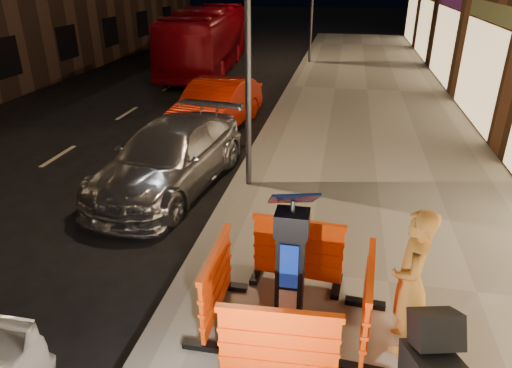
% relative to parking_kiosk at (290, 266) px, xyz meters
% --- Properties ---
extents(ground_plane, '(120.00, 120.00, 0.00)m').
position_rel_parking_kiosk_xyz_m(ground_plane, '(-1.66, 1.20, -1.09)').
color(ground_plane, black).
rests_on(ground_plane, ground).
extents(sidewalk, '(6.00, 60.00, 0.15)m').
position_rel_parking_kiosk_xyz_m(sidewalk, '(1.34, 1.20, -1.02)').
color(sidewalk, gray).
rests_on(sidewalk, ground).
extents(kerb, '(0.30, 60.00, 0.15)m').
position_rel_parking_kiosk_xyz_m(kerb, '(-1.66, 1.20, -1.02)').
color(kerb, slate).
rests_on(kerb, ground).
extents(parking_kiosk, '(0.61, 0.61, 1.88)m').
position_rel_parking_kiosk_xyz_m(parking_kiosk, '(0.00, 0.00, 0.00)').
color(parking_kiosk, black).
rests_on(parking_kiosk, sidewalk).
extents(barrier_front, '(1.38, 0.63, 1.05)m').
position_rel_parking_kiosk_xyz_m(barrier_front, '(0.00, -0.95, -0.42)').
color(barrier_front, '#FF4208').
rests_on(barrier_front, sidewalk).
extents(barrier_back, '(1.39, 0.67, 1.05)m').
position_rel_parking_kiosk_xyz_m(barrier_back, '(0.00, 0.95, -0.42)').
color(barrier_back, '#FF4208').
rests_on(barrier_back, sidewalk).
extents(barrier_kerbside, '(0.56, 1.35, 1.05)m').
position_rel_parking_kiosk_xyz_m(barrier_kerbside, '(-0.95, 0.00, -0.42)').
color(barrier_kerbside, '#FF4208').
rests_on(barrier_kerbside, sidewalk).
extents(barrier_bldgside, '(0.64, 1.38, 1.05)m').
position_rel_parking_kiosk_xyz_m(barrier_bldgside, '(0.95, 0.00, -0.42)').
color(barrier_bldgside, '#FF4208').
rests_on(barrier_bldgside, sidewalk).
extents(car_silver, '(2.58, 5.04, 1.40)m').
position_rel_parking_kiosk_xyz_m(car_silver, '(-3.11, 4.02, -1.09)').
color(car_silver, '#A3A3A7').
rests_on(car_silver, ground).
extents(car_red, '(2.05, 4.52, 1.44)m').
position_rel_parking_kiosk_xyz_m(car_red, '(-3.23, 8.17, -1.09)').
color(car_red, '#A11705').
rests_on(car_red, ground).
extents(bus_doubledecker, '(3.26, 10.40, 2.85)m').
position_rel_parking_kiosk_xyz_m(bus_doubledecker, '(-6.13, 17.14, -1.09)').
color(bus_doubledecker, maroon).
rests_on(bus_doubledecker, ground).
extents(man, '(0.52, 0.72, 1.86)m').
position_rel_parking_kiosk_xyz_m(man, '(1.40, -0.04, -0.01)').
color(man, '#B2732D').
rests_on(man, sidewalk).
extents(street_lamp_mid, '(0.12, 0.12, 6.00)m').
position_rel_parking_kiosk_xyz_m(street_lamp_mid, '(-1.41, 4.20, 2.06)').
color(street_lamp_mid, '#3F3F44').
rests_on(street_lamp_mid, sidewalk).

